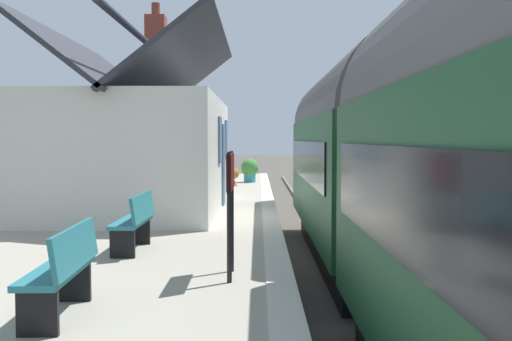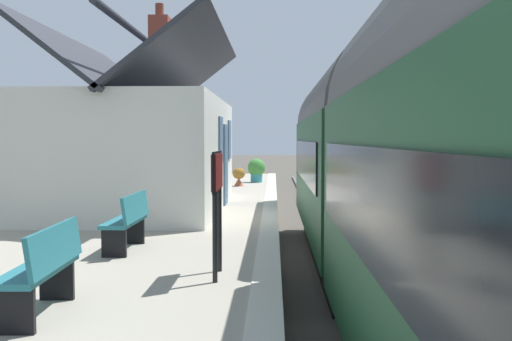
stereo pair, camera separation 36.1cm
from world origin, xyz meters
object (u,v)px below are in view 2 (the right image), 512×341
(bench_by_lamp, at_px, (44,267))
(planter_edge_near, at_px, (256,169))
(planter_by_door, at_px, (239,176))
(planter_corner_building, at_px, (159,172))
(planter_bench_right, at_px, (167,168))
(station_building, at_px, (143,148))
(station_sign_board, at_px, (217,182))
(bench_mid_platform, at_px, (128,220))
(planter_under_sign, at_px, (133,179))

(bench_by_lamp, bearing_deg, planter_edge_near, -5.03)
(planter_by_door, xyz_separation_m, planter_corner_building, (1.21, 3.17, 0.07))
(planter_corner_building, relative_size, planter_bench_right, 0.94)
(planter_corner_building, xyz_separation_m, planter_bench_right, (1.93, 0.04, 0.05))
(station_building, xyz_separation_m, station_sign_board, (-7.25, -2.55, -0.30))
(bench_by_lamp, relative_size, bench_mid_platform, 1.01)
(planter_by_door, distance_m, planter_edge_near, 2.02)
(bench_by_lamp, xyz_separation_m, station_sign_board, (1.67, -1.54, 0.71))
(station_building, height_order, bench_by_lamp, station_building)
(planter_under_sign, xyz_separation_m, station_sign_board, (-13.79, -4.36, 0.91))
(bench_mid_platform, bearing_deg, planter_under_sign, 13.11)
(bench_mid_platform, xyz_separation_m, planter_bench_right, (15.55, 2.22, 0.01))
(planter_bench_right, bearing_deg, bench_by_lamp, -173.26)
(station_building, height_order, planter_edge_near, station_building)
(bench_by_lamp, height_order, planter_bench_right, planter_bench_right)
(planter_by_door, distance_m, station_sign_board, 14.13)
(bench_by_lamp, distance_m, planter_corner_building, 17.12)
(station_building, distance_m, planter_by_door, 7.22)
(planter_under_sign, height_order, station_sign_board, station_sign_board)
(bench_mid_platform, distance_m, station_sign_board, 2.41)
(planter_corner_building, height_order, planter_edge_near, planter_edge_near)
(station_building, height_order, planter_under_sign, station_building)
(planter_bench_right, height_order, planter_edge_near, planter_bench_right)
(planter_by_door, bearing_deg, station_building, 163.84)
(bench_by_lamp, relative_size, planter_edge_near, 1.51)
(bench_by_lamp, relative_size, planter_bench_right, 1.49)
(planter_under_sign, bearing_deg, planter_by_door, -85.31)
(planter_by_door, bearing_deg, planter_under_sign, 94.69)
(planter_by_door, height_order, planter_edge_near, planter_edge_near)
(bench_by_lamp, bearing_deg, station_building, 6.49)
(planter_under_sign, height_order, planter_bench_right, planter_bench_right)
(bench_mid_platform, height_order, planter_corner_building, planter_corner_building)
(station_building, xyz_separation_m, planter_edge_near, (8.77, -2.57, -0.98))
(station_building, relative_size, station_sign_board, 4.93)
(planter_under_sign, distance_m, planter_bench_right, 3.52)
(planter_edge_near, height_order, station_sign_board, station_sign_board)
(bench_mid_platform, height_order, planter_under_sign, bench_mid_platform)
(bench_mid_platform, relative_size, planter_bench_right, 1.48)
(station_building, xyz_separation_m, planter_by_door, (6.85, -1.98, -1.13))
(planter_under_sign, relative_size, station_sign_board, 0.49)
(bench_by_lamp, bearing_deg, station_sign_board, -42.60)
(bench_mid_platform, relative_size, planter_corner_building, 1.58)
(planter_by_door, xyz_separation_m, planter_under_sign, (-0.31, 3.80, -0.08))
(station_building, relative_size, planter_edge_near, 8.26)
(station_sign_board, bearing_deg, station_building, 19.37)
(station_sign_board, bearing_deg, planter_by_door, 2.30)
(bench_mid_platform, bearing_deg, station_building, 10.25)
(station_building, bearing_deg, planter_edge_near, -16.34)
(bench_mid_platform, height_order, planter_edge_near, planter_edge_near)
(bench_mid_platform, xyz_separation_m, planter_edge_near, (14.33, -1.57, 0.03))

